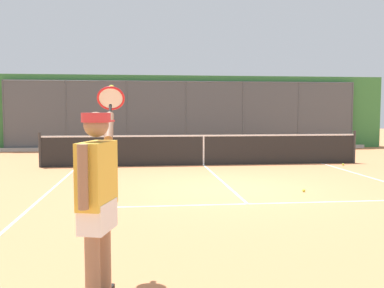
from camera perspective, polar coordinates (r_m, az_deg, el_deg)
name	(u,v)px	position (r m, az deg, el deg)	size (l,w,h in m)	color
ground_plane	(230,189)	(9.71, 5.05, -5.85)	(60.00, 60.00, 0.00)	#C67A4C
court_line_markings	(251,206)	(7.98, 7.68, -8.10)	(7.88, 10.63, 0.01)	white
fence_backdrop	(184,113)	(19.97, -1.00, 4.12)	(18.51, 1.37, 3.29)	#474C51
tennis_net	(204,150)	(13.79, 1.52, -0.73)	(10.12, 0.09, 1.07)	#2D2D2D
tennis_player	(98,192)	(3.93, -12.25, -6.17)	(0.38, 1.43, 2.00)	black
tennis_ball_mid_court	(343,164)	(14.53, 19.17, -2.54)	(0.07, 0.07, 0.07)	#C1D138
tennis_ball_near_baseline	(304,190)	(9.60, 14.42, -5.89)	(0.07, 0.07, 0.07)	#D6E042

